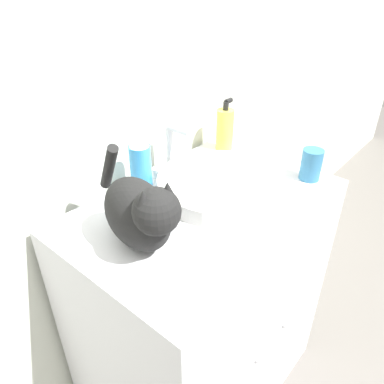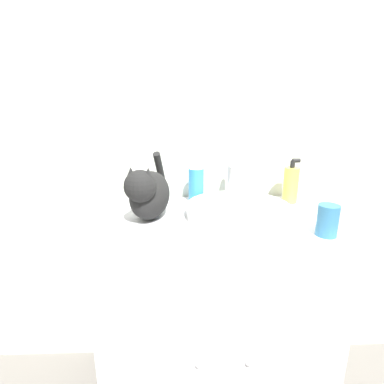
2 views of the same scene
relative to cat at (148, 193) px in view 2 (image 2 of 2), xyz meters
The scene contains 8 objects.
wall_back 0.48m from the cat, 51.51° to the left, with size 6.00×0.05×2.50m.
vanity_cabinet 0.59m from the cat, ahead, with size 0.81×0.55×0.87m.
sink_basin 0.34m from the cat, ahead, with size 0.39×0.39×0.05m.
faucet 0.39m from the cat, 32.20° to the left, with size 0.16×0.10×0.17m.
cat is the anchor object (origin of this frame).
soap_bottle 0.61m from the cat, 17.17° to the left, with size 0.06×0.06×0.19m.
spray_bottle 0.27m from the cat, 47.23° to the left, with size 0.07×0.07×0.18m.
cup 0.61m from the cat, 15.84° to the right, with size 0.07×0.07×0.10m.
Camera 2 is at (-0.13, -0.76, 1.28)m, focal length 28.00 mm.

